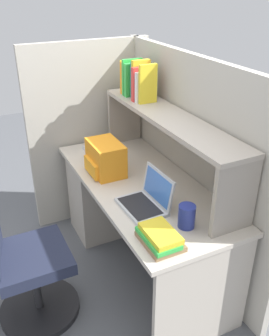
# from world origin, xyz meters

# --- Properties ---
(ground_plane) EXTENTS (8.00, 8.00, 0.00)m
(ground_plane) POSITION_xyz_m (0.00, 0.00, 0.00)
(ground_plane) COLOR #595B60
(desk) EXTENTS (1.60, 0.70, 0.73)m
(desk) POSITION_xyz_m (-0.39, 0.00, 0.40)
(desk) COLOR beige
(desk) RESTS_ON ground_plane
(cubicle_partition_rear) EXTENTS (1.84, 0.05, 1.55)m
(cubicle_partition_rear) POSITION_xyz_m (0.00, 0.38, 0.78)
(cubicle_partition_rear) COLOR #B2ADA0
(cubicle_partition_rear) RESTS_ON ground_plane
(cubicle_partition_left) EXTENTS (0.05, 1.06, 1.55)m
(cubicle_partition_left) POSITION_xyz_m (-0.85, -0.05, 0.78)
(cubicle_partition_left) COLOR #B2ADA0
(cubicle_partition_left) RESTS_ON ground_plane
(overhead_hutch) EXTENTS (1.44, 0.28, 0.45)m
(overhead_hutch) POSITION_xyz_m (0.00, 0.20, 1.08)
(overhead_hutch) COLOR gray
(overhead_hutch) RESTS_ON desk
(reference_books_on_shelf) EXTENTS (0.35, 0.17, 0.28)m
(reference_books_on_shelf) POSITION_xyz_m (-0.44, 0.20, 1.30)
(reference_books_on_shelf) COLOR yellow
(reference_books_on_shelf) RESTS_ON overhead_hutch
(laptop) EXTENTS (0.32, 0.26, 0.22)m
(laptop) POSITION_xyz_m (0.28, -0.10, 0.78)
(laptop) COLOR #B7BABF
(laptop) RESTS_ON desk
(backpack) EXTENTS (0.30, 0.23, 0.23)m
(backpack) POSITION_xyz_m (-0.24, -0.17, 0.84)
(backpack) COLOR orange
(backpack) RESTS_ON desk
(computer_mouse) EXTENTS (0.10, 0.12, 0.03)m
(computer_mouse) POSITION_xyz_m (-0.67, -0.13, 0.75)
(computer_mouse) COLOR silver
(computer_mouse) RESTS_ON desk
(paper_cup) EXTENTS (0.08, 0.08, 0.10)m
(paper_cup) POSITION_xyz_m (-0.61, -0.02, 0.78)
(paper_cup) COLOR white
(paper_cup) RESTS_ON desk
(snack_canister) EXTENTS (0.10, 0.10, 0.14)m
(snack_canister) POSITION_xyz_m (0.56, -0.00, 0.80)
(snack_canister) COLOR navy
(snack_canister) RESTS_ON desk
(desk_book_stack) EXTENTS (0.25, 0.18, 0.08)m
(desk_book_stack) POSITION_xyz_m (0.63, -0.21, 0.77)
(desk_book_stack) COLOR olive
(desk_book_stack) RESTS_ON desk
(office_chair) EXTENTS (0.52, 0.52, 0.93)m
(office_chair) POSITION_xyz_m (0.10, -0.86, 0.39)
(office_chair) COLOR black
(office_chair) RESTS_ON ground_plane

